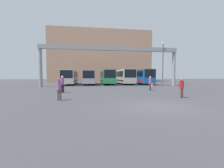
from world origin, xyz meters
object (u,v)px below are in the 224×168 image
at_px(bus_slot_0, 70,76).
at_px(traffic_cone, 152,84).
at_px(pedestrian_near_center, 181,88).
at_px(pedestrian_mid_right, 150,83).
at_px(bus_slot_1, 89,77).
at_px(lamp_post, 163,62).
at_px(bus_slot_3, 124,76).
at_px(pedestrian_far_center, 62,84).
at_px(bus_slot_2, 107,76).
at_px(pedestrian_near_right, 59,89).
at_px(bus_slot_4, 141,76).

height_order(bus_slot_0, traffic_cone, bus_slot_0).
xyz_separation_m(bus_slot_0, pedestrian_near_center, (11.60, -22.85, -0.91)).
bearing_deg(pedestrian_mid_right, bus_slot_0, 70.01).
xyz_separation_m(bus_slot_1, lamp_post, (13.54, -7.47, 2.67)).
distance_m(bus_slot_3, lamp_post, 10.43).
distance_m(bus_slot_1, pedestrian_far_center, 17.10).
bearing_deg(pedestrian_near_center, pedestrian_mid_right, 72.14).
distance_m(bus_slot_0, bus_slot_2, 8.11).
distance_m(pedestrian_near_center, lamp_post, 16.40).
bearing_deg(lamp_post, bus_slot_2, 140.23).
bearing_deg(lamp_post, pedestrian_near_right, -136.45).
distance_m(bus_slot_0, bus_slot_4, 16.21).
height_order(bus_slot_2, pedestrian_mid_right, bus_slot_2).
height_order(bus_slot_0, bus_slot_1, bus_slot_0).
xyz_separation_m(bus_slot_0, bus_slot_4, (16.21, 0.08, 0.13)).
height_order(bus_slot_3, pedestrian_far_center, bus_slot_3).
bearing_deg(bus_slot_1, bus_slot_2, 6.07).
bearing_deg(bus_slot_4, bus_slot_1, -177.13).
xyz_separation_m(bus_slot_3, bus_slot_4, (4.05, -0.46, 0.01)).
relative_size(pedestrian_near_center, pedestrian_mid_right, 0.91).
bearing_deg(traffic_cone, bus_slot_2, 126.05).
relative_size(bus_slot_2, pedestrian_near_right, 6.82).
height_order(bus_slot_0, pedestrian_near_right, bus_slot_0).
height_order(bus_slot_1, pedestrian_far_center, bus_slot_1).
bearing_deg(bus_slot_0, bus_slot_1, -7.50).
distance_m(bus_slot_2, pedestrian_near_center, 23.04).
bearing_deg(bus_slot_4, bus_slot_0, -179.73).
xyz_separation_m(bus_slot_0, bus_slot_1, (4.05, -0.53, -0.03)).
xyz_separation_m(pedestrian_near_center, pedestrian_near_right, (-9.55, 0.07, 0.01)).
height_order(bus_slot_3, lamp_post, lamp_post).
xyz_separation_m(bus_slot_3, pedestrian_mid_right, (-0.47, -16.86, -0.95)).
bearing_deg(bus_slot_0, bus_slot_2, -0.72).
xyz_separation_m(bus_slot_1, bus_slot_4, (12.16, 0.61, 0.17)).
bearing_deg(bus_slot_0, pedestrian_mid_right, -54.41).
distance_m(bus_slot_0, pedestrian_mid_right, 20.09).
height_order(bus_slot_0, lamp_post, lamp_post).
bearing_deg(pedestrian_near_center, lamp_post, 50.86).
height_order(pedestrian_near_center, pedestrian_far_center, pedestrian_far_center).
bearing_deg(bus_slot_1, bus_slot_4, 2.87).
relative_size(bus_slot_0, bus_slot_2, 1.02).
bearing_deg(lamp_post, bus_slot_4, 99.73).
distance_m(pedestrian_far_center, lamp_post, 19.09).
xyz_separation_m(pedestrian_mid_right, pedestrian_near_right, (-9.63, -6.45, -0.08)).
height_order(bus_slot_1, bus_slot_4, bus_slot_4).
bearing_deg(lamp_post, pedestrian_near_center, -111.97).
xyz_separation_m(bus_slot_0, bus_slot_2, (8.10, -0.10, 0.05)).
height_order(traffic_cone, lamp_post, lamp_post).
bearing_deg(bus_slot_0, bus_slot_4, 0.27).
distance_m(bus_slot_0, traffic_cone, 17.71).
bearing_deg(pedestrian_far_center, lamp_post, 47.83).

